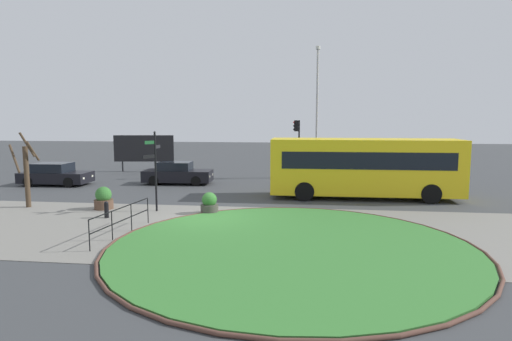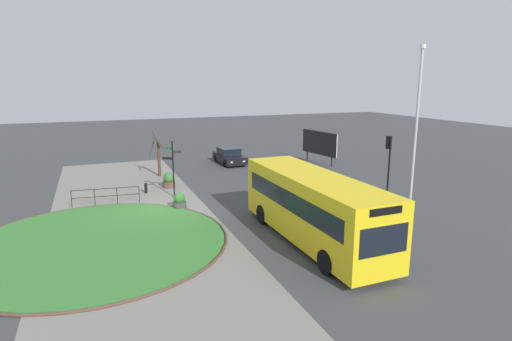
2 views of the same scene
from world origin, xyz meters
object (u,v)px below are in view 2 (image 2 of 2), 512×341
(traffic_light_near, at_px, (389,155))
(planter_kerbside, at_px, (169,181))
(car_near_lane, at_px, (279,172))
(signpost_directional, at_px, (173,166))
(car_far_lane, at_px, (229,156))
(lamppost_tall, at_px, (416,124))
(bollard_foreground, at_px, (146,188))
(billboard_left, at_px, (319,143))
(bus_yellow, at_px, (313,206))
(street_tree_bare, at_px, (158,155))
(planter_near_signpost, at_px, (179,201))

(traffic_light_near, relative_size, planter_kerbside, 3.86)
(car_near_lane, bearing_deg, signpost_directional, -81.98)
(car_far_lane, bearing_deg, lamppost_tall, 17.72)
(bollard_foreground, distance_m, car_near_lane, 9.85)
(traffic_light_near, bearing_deg, lamppost_tall, -143.14)
(billboard_left, bearing_deg, lamppost_tall, -15.56)
(signpost_directional, distance_m, lamppost_tall, 14.95)
(lamppost_tall, height_order, planter_kerbside, lamppost_tall)
(bus_yellow, height_order, billboard_left, bus_yellow)
(traffic_light_near, distance_m, street_tree_bare, 17.31)
(planter_near_signpost, xyz_separation_m, street_tree_bare, (-8.95, 0.22, 1.30))
(bus_yellow, xyz_separation_m, lamppost_tall, (-2.41, 8.01, 3.26))
(bus_yellow, height_order, car_near_lane, bus_yellow)
(bollard_foreground, xyz_separation_m, street_tree_bare, (-4.77, 1.62, 1.36))
(signpost_directional, distance_m, bus_yellow, 10.94)
(traffic_light_near, bearing_deg, billboard_left, -0.53)
(bus_yellow, height_order, car_far_lane, bus_yellow)
(car_far_lane, bearing_deg, planter_kerbside, -46.44)
(planter_kerbside, relative_size, street_tree_bare, 0.30)
(bus_yellow, bearing_deg, traffic_light_near, 116.75)
(bus_yellow, distance_m, planter_kerbside, 13.35)
(street_tree_bare, bearing_deg, planter_kerbside, 1.42)
(planter_kerbside, bearing_deg, bus_yellow, 19.48)
(bollard_foreground, distance_m, street_tree_bare, 5.22)
(bollard_foreground, bearing_deg, car_far_lane, 132.17)
(car_near_lane, bearing_deg, traffic_light_near, 22.56)
(lamppost_tall, xyz_separation_m, billboard_left, (-13.81, 1.92, -3.13))
(bus_yellow, distance_m, planter_near_signpost, 8.85)
(car_far_lane, bearing_deg, car_near_lane, 9.37)
(bollard_foreground, height_order, planter_near_signpost, planter_near_signpost)
(car_far_lane, distance_m, planter_kerbside, 9.44)
(car_near_lane, xyz_separation_m, lamppost_tall, (9.09, 4.31, 4.30))
(car_far_lane, relative_size, street_tree_bare, 1.21)
(traffic_light_near, distance_m, billboard_left, 12.76)
(traffic_light_near, bearing_deg, car_far_lane, 29.46)
(signpost_directional, height_order, bus_yellow, signpost_directional)
(planter_near_signpost, height_order, planter_kerbside, planter_kerbside)
(bollard_foreground, bearing_deg, planter_near_signpost, 18.57)
(signpost_directional, xyz_separation_m, planter_kerbside, (-2.61, 0.16, -1.60))
(billboard_left, height_order, planter_kerbside, billboard_left)
(planter_near_signpost, bearing_deg, lamppost_tall, 68.78)
(signpost_directional, height_order, traffic_light_near, traffic_light_near)
(lamppost_tall, distance_m, planter_near_signpost, 14.41)
(car_far_lane, distance_m, street_tree_bare, 7.45)
(car_far_lane, bearing_deg, bollard_foreground, -49.01)
(lamppost_tall, relative_size, billboard_left, 1.95)
(bus_yellow, distance_m, car_far_lane, 19.34)
(billboard_left, bearing_deg, street_tree_bare, -98.01)
(car_near_lane, distance_m, car_far_lane, 7.81)
(traffic_light_near, height_order, street_tree_bare, traffic_light_near)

